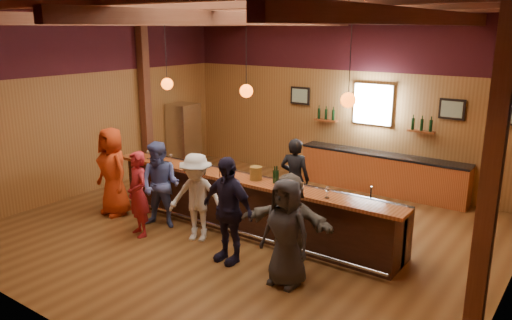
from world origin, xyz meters
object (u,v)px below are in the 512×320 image
at_px(customer_dark, 286,233).
at_px(bartender, 295,179).
at_px(ice_bucket, 256,173).
at_px(bottle_a, 275,177).
at_px(customer_white, 197,198).
at_px(customer_brown, 289,224).
at_px(back_bar_cabinet, 381,173).
at_px(customer_orange, 113,171).
at_px(customer_denim, 160,185).
at_px(stainless_fridge, 184,136).
at_px(customer_navy, 227,210).
at_px(bar_counter, 252,203).
at_px(customer_redvest, 138,194).

height_order(customer_dark, bartender, bartender).
xyz_separation_m(ice_bucket, bottle_a, (0.39, 0.03, -0.00)).
bearing_deg(bottle_a, customer_white, -146.04).
bearing_deg(customer_brown, back_bar_cabinet, 82.34).
distance_m(customer_orange, customer_denim, 1.31).
distance_m(customer_orange, bottle_a, 3.58).
bearing_deg(customer_brown, customer_denim, 165.52).
height_order(stainless_fridge, customer_navy, customer_navy).
xyz_separation_m(customer_orange, customer_dark, (4.51, -0.44, -0.09)).
height_order(bar_counter, customer_navy, customer_navy).
height_order(customer_redvest, ice_bucket, customer_redvest).
bearing_deg(customer_redvest, bottle_a, 49.21).
bearing_deg(customer_orange, stainless_fridge, 120.13).
relative_size(bar_counter, ice_bucket, 25.46).
xyz_separation_m(back_bar_cabinet, customer_orange, (-4.00, -4.60, 0.45)).
bearing_deg(customer_redvest, back_bar_cabinet, 81.15).
relative_size(customer_redvest, customer_denim, 0.95).
distance_m(stainless_fridge, customer_redvest, 4.70).
height_order(stainless_fridge, customer_redvest, stainless_fridge).
height_order(customer_redvest, customer_brown, customer_brown).
bearing_deg(customer_brown, bar_counter, 132.43).
height_order(customer_navy, customer_brown, customer_navy).
bearing_deg(stainless_fridge, back_bar_cabinet, 11.93).
bearing_deg(back_bar_cabinet, ice_bucket, -103.34).
height_order(stainless_fridge, customer_brown, stainless_fridge).
distance_m(stainless_fridge, customer_white, 5.00).
bearing_deg(customer_dark, bar_counter, 140.36).
height_order(bartender, bottle_a, bartender).
bearing_deg(stainless_fridge, customer_orange, -69.50).
height_order(customer_orange, ice_bucket, customer_orange).
relative_size(customer_dark, bartender, 1.00).
distance_m(bar_counter, customer_brown, 1.89).
bearing_deg(customer_denim, customer_navy, -30.18).
height_order(bar_counter, customer_denim, customer_denim).
bearing_deg(customer_white, customer_denim, 155.88).
bearing_deg(stainless_fridge, customer_denim, -52.53).
bearing_deg(back_bar_cabinet, customer_brown, -86.00).
relative_size(customer_orange, ice_bucket, 7.48).
relative_size(customer_navy, customer_dark, 1.08).
relative_size(stainless_fridge, bottle_a, 5.83).
bearing_deg(customer_brown, customer_navy, -177.53).
relative_size(customer_redvest, customer_white, 0.99).
height_order(customer_orange, customer_brown, customer_orange).
bearing_deg(stainless_fridge, bottle_a, -29.25).
distance_m(customer_redvest, bartender, 3.10).
bearing_deg(customer_white, bar_counter, 43.22).
bearing_deg(customer_brown, customer_orange, 167.48).
height_order(customer_redvest, bartender, bartender).
height_order(back_bar_cabinet, ice_bucket, ice_bucket).
distance_m(customer_denim, ice_bucket, 1.95).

